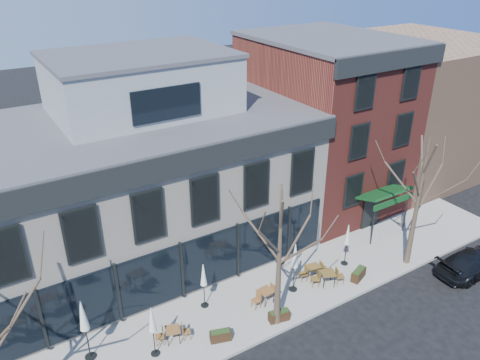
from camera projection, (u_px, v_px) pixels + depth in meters
ground at (183, 300)px, 23.67m from camera, size 120.00×120.00×0.00m
sidewalk_front at (260, 300)px, 23.53m from camera, size 33.50×4.70×0.15m
corner_building at (139, 178)px, 25.48m from camera, size 18.39×10.39×11.10m
red_brick_building at (323, 122)px, 31.12m from camera, size 8.20×11.78×11.18m
bg_building at (411, 104)px, 36.90m from camera, size 12.00×12.00×10.00m
tree_mid at (279, 258)px, 20.44m from camera, size 3.50×3.55×7.04m
tree_right at (418, 202)px, 24.59m from camera, size 3.72×3.77×7.48m
parked_sedan at (474, 262)px, 25.40m from camera, size 4.77×2.20×1.35m
cafe_set_2 at (173, 334)px, 20.79m from camera, size 1.65×0.84×0.85m
cafe_set_3 at (266, 295)px, 23.09m from camera, size 1.71×0.74×0.89m
cafe_set_4 at (328, 277)px, 24.30m from camera, size 1.83×1.12×0.95m
cafe_set_5 at (314, 271)px, 24.83m from camera, size 1.73×0.79×0.89m
umbrella_0 at (83, 319)px, 19.17m from camera, size 0.49×0.49×3.09m
umbrella_1 at (152, 322)px, 19.51m from camera, size 0.41×0.41×2.56m
umbrella_2 at (204, 277)px, 22.28m from camera, size 0.40×0.40×2.48m
umbrella_3 at (295, 258)px, 23.28m from camera, size 0.45×0.45×2.78m
umbrella_4 at (347, 237)px, 25.35m from camera, size 0.41×0.41×2.54m
planter_1 at (221, 335)px, 20.91m from camera, size 1.03×0.65×0.54m
planter_2 at (279, 316)px, 22.04m from camera, size 1.05×0.59×0.55m
planter_3 at (359, 274)px, 24.84m from camera, size 1.12×0.77×0.58m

